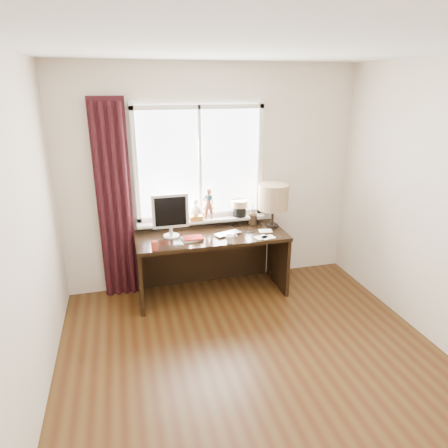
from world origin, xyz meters
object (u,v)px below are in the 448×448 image
object	(u,v)px
laptop	(228,234)
red_cup	(155,245)
desk	(210,251)
mug	(230,239)
monitor	(170,213)
table_lamp	(273,197)

from	to	relation	value
laptop	red_cup	bearing A→B (deg)	175.95
laptop	desk	bearing A→B (deg)	119.70
red_cup	desk	world-z (taller)	red_cup
red_cup	mug	bearing A→B (deg)	-1.17
monitor	table_lamp	world-z (taller)	table_lamp
red_cup	monitor	xyz separation A→B (m)	(0.21, 0.33, 0.23)
laptop	monitor	bearing A→B (deg)	151.71
red_cup	table_lamp	bearing A→B (deg)	13.69
laptop	monitor	distance (m)	0.69
mug	desk	size ratio (longest dim) A/B	0.06
red_cup	desk	size ratio (longest dim) A/B	0.06
table_lamp	red_cup	bearing A→B (deg)	-166.31
table_lamp	monitor	bearing A→B (deg)	-179.06
laptop	table_lamp	size ratio (longest dim) A/B	0.58
laptop	desk	world-z (taller)	laptop
laptop	mug	bearing A→B (deg)	-119.35
laptop	mug	size ratio (longest dim) A/B	3.20
laptop	monitor	xyz separation A→B (m)	(-0.63, 0.10, 0.27)
red_cup	laptop	bearing A→B (deg)	14.84
monitor	desk	bearing A→B (deg)	6.84
desk	monitor	bearing A→B (deg)	-173.16
mug	table_lamp	xyz separation A→B (m)	(0.63, 0.36, 0.32)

